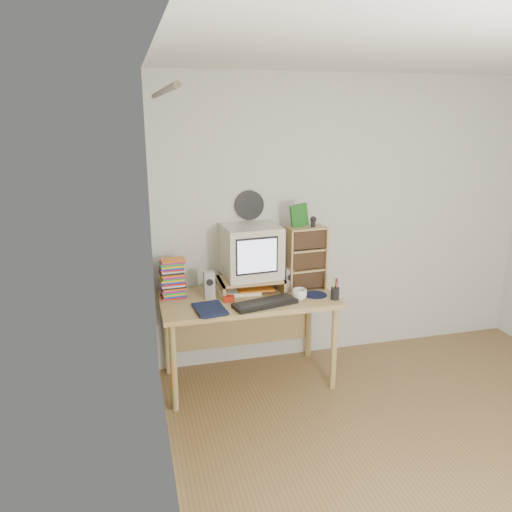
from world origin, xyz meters
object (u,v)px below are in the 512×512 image
mug (300,294)px  dvd_stack (173,282)px  keyboard (265,303)px  desk (246,309)px  cd_rack (306,258)px  crt_monitor (252,252)px  diary (196,309)px

mug → dvd_stack: bearing=161.7°
keyboard → desk: bearing=93.5°
keyboard → cd_rack: 0.58m
desk → cd_rack: cd_rack is taller
desk → keyboard: keyboard is taller
crt_monitor → dvd_stack: bearing=176.0°
keyboard → cd_rack: cd_rack is taller
dvd_stack → cd_rack: 1.11m
desk → crt_monitor: (0.07, 0.09, 0.47)m
crt_monitor → dvd_stack: crt_monitor is taller
crt_monitor → mug: bearing=-50.5°
desk → dvd_stack: bearing=171.9°
dvd_stack → keyboard: bearing=-32.8°
crt_monitor → cd_rack: crt_monitor is taller
dvd_stack → diary: 0.41m
crt_monitor → diary: size_ratio=1.69×
mug → desk: bearing=148.1°
desk → cd_rack: size_ratio=2.64×
desk → dvd_stack: 0.64m
dvd_stack → mug: dvd_stack is taller
dvd_stack → diary: (0.13, -0.37, -0.10)m
desk → crt_monitor: 0.48m
crt_monitor → keyboard: (0.01, -0.36, -0.32)m
keyboard → cd_rack: (0.43, 0.30, 0.25)m
cd_rack → mug: (-0.14, -0.25, -0.22)m
dvd_stack → crt_monitor: bearing=-4.0°
mug → diary: mug is taller
dvd_stack → cd_rack: (1.10, -0.06, 0.13)m
mug → diary: 0.83m
crt_monitor → mug: crt_monitor is taller
cd_rack → crt_monitor: bearing=166.9°
diary → cd_rack: bearing=11.6°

